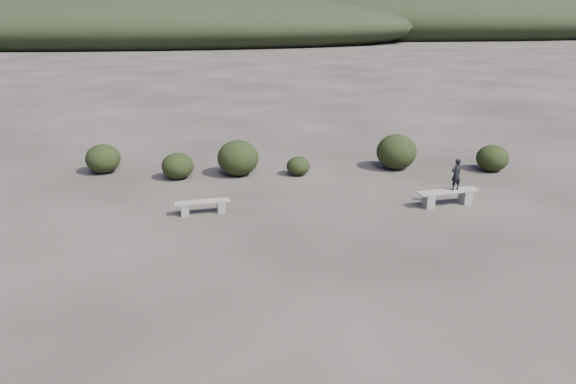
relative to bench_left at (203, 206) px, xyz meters
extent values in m
plane|color=#2D2723|center=(2.87, -4.95, -0.25)|extent=(1200.00, 1200.00, 0.00)
cube|color=gray|center=(-0.54, -0.09, -0.07)|extent=(0.28, 0.35, 0.37)
cube|color=gray|center=(0.54, 0.09, -0.07)|extent=(0.28, 0.35, 0.37)
cube|color=gray|center=(0.00, 0.00, 0.14)|extent=(1.68, 0.61, 0.05)
cube|color=gray|center=(6.99, -0.07, -0.03)|extent=(0.35, 0.44, 0.44)
cube|color=gray|center=(8.30, 0.19, -0.03)|extent=(0.35, 0.44, 0.44)
cube|color=gray|center=(7.65, 0.06, 0.22)|extent=(2.04, 0.80, 0.06)
imported|color=black|center=(7.89, 0.10, 0.75)|extent=(0.43, 0.36, 1.01)
ellipsoid|color=black|center=(-1.10, 3.83, 0.23)|extent=(1.17, 1.17, 0.95)
ellipsoid|color=black|center=(1.10, 4.09, 0.41)|extent=(1.53, 1.53, 1.32)
ellipsoid|color=black|center=(3.33, 3.86, 0.10)|extent=(0.88, 0.88, 0.70)
ellipsoid|color=black|center=(7.21, 4.39, 0.42)|extent=(1.54, 1.54, 1.35)
ellipsoid|color=black|center=(10.78, 3.75, 0.25)|extent=(1.21, 1.21, 1.01)
ellipsoid|color=black|center=(-3.97, 4.87, 0.30)|extent=(1.29, 1.29, 1.10)
ellipsoid|color=black|center=(-22.13, 85.05, 2.45)|extent=(110.00, 40.00, 12.00)
ellipsoid|color=black|center=(37.87, 105.05, 2.90)|extent=(120.00, 44.00, 14.00)
ellipsoid|color=#293229|center=(2.87, 155.05, 5.15)|extent=(190.00, 64.00, 24.00)
camera|label=1|loc=(1.10, -16.16, 5.73)|focal=35.00mm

